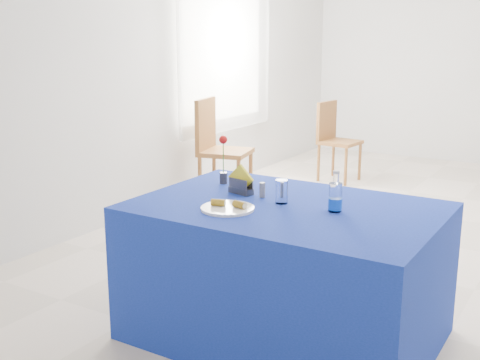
% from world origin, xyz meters
% --- Properties ---
extents(floor, '(7.00, 7.00, 0.00)m').
position_xyz_m(floor, '(0.00, 0.00, 0.00)').
color(floor, beige).
rests_on(floor, ground).
extents(room_shell, '(7.00, 7.00, 7.00)m').
position_xyz_m(room_shell, '(0.00, 0.00, 1.75)').
color(room_shell, silver).
rests_on(room_shell, ground).
extents(window_pane, '(0.04, 1.50, 1.60)m').
position_xyz_m(window_pane, '(-2.47, 0.80, 1.55)').
color(window_pane, white).
rests_on(window_pane, room_shell).
extents(curtain, '(0.04, 1.75, 1.85)m').
position_xyz_m(curtain, '(-2.40, 0.80, 1.55)').
color(curtain, white).
rests_on(curtain, room_shell).
extents(plate, '(0.28, 0.28, 0.01)m').
position_xyz_m(plate, '(-0.46, -2.23, 0.77)').
color(plate, white).
rests_on(plate, blue_table).
extents(drinking_glass, '(0.07, 0.07, 0.13)m').
position_xyz_m(drinking_glass, '(-0.28, -1.97, 0.82)').
color(drinking_glass, white).
rests_on(drinking_glass, blue_table).
extents(salt_shaker, '(0.03, 0.03, 0.08)m').
position_xyz_m(salt_shaker, '(-0.43, -1.92, 0.80)').
color(salt_shaker, slate).
rests_on(salt_shaker, blue_table).
extents(pepper_shaker, '(0.03, 0.03, 0.08)m').
position_xyz_m(pepper_shaker, '(-0.35, -1.84, 0.80)').
color(pepper_shaker, slate).
rests_on(pepper_shaker, blue_table).
extents(blue_table, '(1.60, 1.10, 0.76)m').
position_xyz_m(blue_table, '(-0.24, -1.99, 0.38)').
color(blue_table, navy).
rests_on(blue_table, floor).
extents(water_bottle, '(0.07, 0.07, 0.21)m').
position_xyz_m(water_bottle, '(0.03, -1.97, 0.83)').
color(water_bottle, white).
rests_on(water_bottle, blue_table).
extents(napkin_holder, '(0.16, 0.09, 0.17)m').
position_xyz_m(napkin_holder, '(-0.57, -1.91, 0.81)').
color(napkin_holder, '#35353A').
rests_on(napkin_holder, blue_table).
extents(rose_vase, '(0.05, 0.05, 0.30)m').
position_xyz_m(rose_vase, '(-0.79, -1.76, 0.91)').
color(rose_vase, '#25252A').
rests_on(rose_vase, blue_table).
extents(chair_win_a, '(0.56, 0.56, 1.04)m').
position_xyz_m(chair_win_a, '(-2.11, 0.14, 0.60)').
color(chair_win_a, brown).
rests_on(chair_win_a, floor).
extents(chair_win_b, '(0.44, 0.44, 0.91)m').
position_xyz_m(chair_win_b, '(-1.50, 1.65, 0.52)').
color(chair_win_b, brown).
rests_on(chair_win_b, floor).
extents(banana_pieces, '(0.20, 0.08, 0.04)m').
position_xyz_m(banana_pieces, '(-0.46, -2.23, 0.79)').
color(banana_pieces, gold).
rests_on(banana_pieces, plate).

